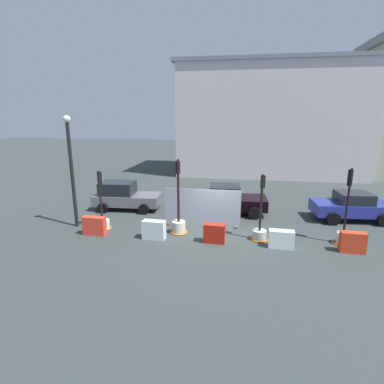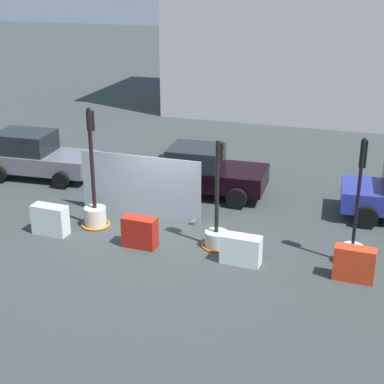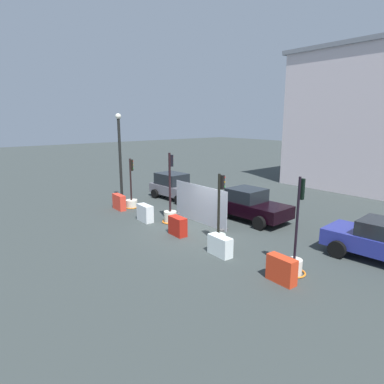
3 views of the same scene
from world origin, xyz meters
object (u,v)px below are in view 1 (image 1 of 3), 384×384
construction_barrier_3 (281,239)px  construction_barrier_4 (353,242)px  traffic_light_1 (179,221)px  street_lamp_post (71,164)px  construction_barrier_0 (94,226)px  car_grey_saloon (125,196)px  traffic_light_3 (344,231)px  traffic_light_0 (102,220)px  construction_barrier_2 (214,233)px  car_black_sedan (230,200)px  car_blue_estate (352,206)px  traffic_light_2 (260,228)px  construction_barrier_1 (154,230)px

construction_barrier_3 → construction_barrier_4: (2.91, 0.02, 0.05)m
traffic_light_1 → street_lamp_post: street_lamp_post is taller
construction_barrier_0 → car_grey_saloon: car_grey_saloon is taller
traffic_light_3 → construction_barrier_4: bearing=-83.2°
construction_barrier_0 → car_grey_saloon: (-0.14, 4.30, 0.37)m
traffic_light_3 → street_lamp_post: (-13.05, 0.14, 2.70)m
traffic_light_0 → street_lamp_post: street_lamp_post is taller
construction_barrier_2 → street_lamp_post: (-7.31, 0.95, 2.85)m
car_black_sedan → traffic_light_1: bearing=-123.2°
car_black_sedan → car_blue_estate: 6.70m
traffic_light_0 → car_grey_saloon: traffic_light_0 is taller
traffic_light_1 → construction_barrier_0: (-3.98, -0.92, -0.16)m
construction_barrier_0 → construction_barrier_2: size_ratio=1.15×
construction_barrier_4 → car_grey_saloon: bearing=159.7°
construction_barrier_4 → street_lamp_post: (-13.16, 1.02, 2.84)m
construction_barrier_4 → traffic_light_0: bearing=175.6°
traffic_light_2 → car_grey_saloon: 8.79m
traffic_light_0 → construction_barrier_1: size_ratio=2.79×
traffic_light_3 → street_lamp_post: size_ratio=0.61×
construction_barrier_1 → car_grey_saloon: bearing=126.0°
construction_barrier_2 → car_grey_saloon: bearing=144.3°
construction_barrier_0 → car_black_sedan: size_ratio=0.28×
traffic_light_0 → construction_barrier_4: 11.69m
traffic_light_2 → traffic_light_3: traffic_light_3 is taller
construction_barrier_0 → car_blue_estate: size_ratio=0.27×
traffic_light_0 → construction_barrier_1: 3.10m
construction_barrier_1 → construction_barrier_4: construction_barrier_4 is taller
construction_barrier_3 → construction_barrier_2: bearing=178.2°
traffic_light_0 → car_black_sedan: traffic_light_0 is taller
traffic_light_1 → construction_barrier_3: 4.89m
traffic_light_1 → construction_barrier_2: (1.85, -0.90, -0.18)m
construction_barrier_1 → street_lamp_post: bearing=167.6°
car_blue_estate → construction_barrier_2: bearing=-148.8°
traffic_light_2 → car_black_sedan: 4.14m
car_grey_saloon → traffic_light_0: bearing=-87.5°
car_black_sedan → traffic_light_3: bearing=-35.3°
construction_barrier_0 → construction_barrier_3: bearing=-0.5°
car_blue_estate → car_black_sedan: bearing=178.8°
street_lamp_post → traffic_light_3: bearing=-0.6°
traffic_light_2 → car_grey_saloon: traffic_light_2 is taller
traffic_light_3 → car_blue_estate: 3.86m
car_blue_estate → street_lamp_post: bearing=-166.7°
traffic_light_2 → car_blue_estate: traffic_light_2 is taller
traffic_light_0 → car_blue_estate: (13.03, 3.55, 0.31)m
construction_barrier_2 → construction_barrier_0: bearing=-179.8°
traffic_light_3 → traffic_light_2: bearing=-177.9°
car_grey_saloon → street_lamp_post: (-1.35, -3.33, 2.46)m
traffic_light_0 → street_lamp_post: bearing=175.1°
construction_barrier_4 → street_lamp_post: bearing=175.5°
traffic_light_3 → construction_barrier_1: bearing=-174.4°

